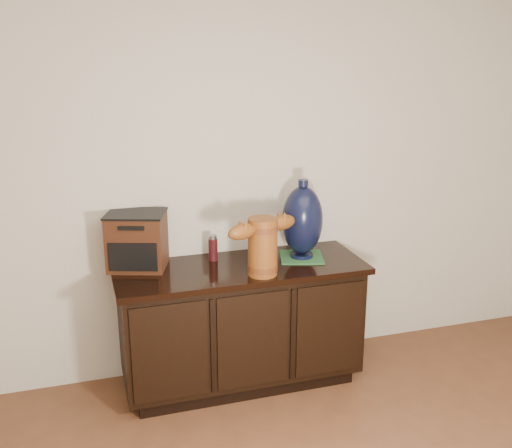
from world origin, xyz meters
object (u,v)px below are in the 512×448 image
object	(u,v)px
terracotta_vessel	(263,243)
tv_radio	(137,241)
spray_can	(213,248)
lamp_base	(302,221)
sideboard	(241,324)

from	to	relation	value
terracotta_vessel	tv_radio	world-z (taller)	same
spray_can	lamp_base	bearing A→B (deg)	-12.36
sideboard	terracotta_vessel	distance (m)	0.58
lamp_base	spray_can	size ratio (longest dim) A/B	3.01
tv_radio	spray_can	bearing A→B (deg)	17.00
terracotta_vessel	tv_radio	bearing A→B (deg)	132.91
sideboard	lamp_base	world-z (taller)	lamp_base
sideboard	spray_can	xyz separation A→B (m)	(-0.13, 0.14, 0.45)
terracotta_vessel	tv_radio	distance (m)	0.72
terracotta_vessel	sideboard	bearing A→B (deg)	95.24
tv_radio	terracotta_vessel	bearing A→B (deg)	-7.73
sideboard	spray_can	distance (m)	0.48
sideboard	spray_can	size ratio (longest dim) A/B	9.28
sideboard	terracotta_vessel	size ratio (longest dim) A/B	3.19
spray_can	sideboard	bearing A→B (deg)	-47.82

